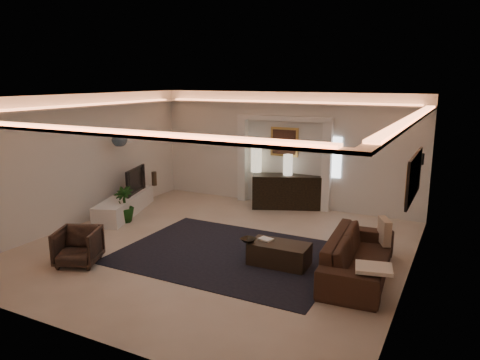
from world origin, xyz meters
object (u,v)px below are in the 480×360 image
at_px(sofa, 359,256).
at_px(coffee_table, 279,254).
at_px(console, 288,192).
at_px(armchair, 78,247).

distance_m(sofa, coffee_table, 1.36).
height_order(console, coffee_table, console).
distance_m(console, coffee_table, 3.68).
relative_size(coffee_table, armchair, 1.44).
bearing_deg(sofa, coffee_table, 93.18).
xyz_separation_m(coffee_table, armchair, (-3.18, -1.59, 0.12)).
bearing_deg(console, sofa, -75.36).
xyz_separation_m(console, coffee_table, (1.19, -3.48, -0.20)).
bearing_deg(console, armchair, -134.20).
relative_size(console, coffee_table, 1.73).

